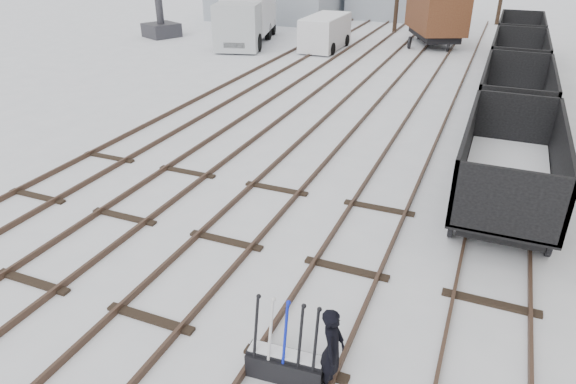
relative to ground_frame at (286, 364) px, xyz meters
name	(u,v)px	position (x,y,z in m)	size (l,w,h in m)	color
ground	(150,320)	(-2.94, 0.28, -0.28)	(120.00, 120.00, 0.00)	white
tracks	(352,110)	(-2.94, 13.96, -0.21)	(13.90, 52.00, 0.16)	black
ground_frame	(286,364)	(0.00, 0.00, 0.00)	(1.33, 0.52, 1.49)	black
worker	(332,350)	(0.75, 0.10, 0.49)	(0.56, 0.37, 1.55)	black
freight_wagon_a	(507,179)	(3.06, 7.51, 0.63)	(2.34, 5.86, 2.39)	black
freight_wagon_b	(512,108)	(3.06, 13.91, 0.63)	(2.34, 5.86, 2.39)	black
freight_wagon_c	(516,69)	(3.06, 20.31, 0.63)	(2.34, 5.86, 2.39)	black
freight_wagon_d	(518,44)	(3.06, 26.71, 0.63)	(2.34, 5.86, 2.39)	black
box_van_wagon	(437,6)	(-2.00, 29.36, 2.12)	(4.83, 6.10, 4.13)	black
lorry	(247,12)	(-13.49, 25.46, 1.63)	(4.08, 8.53, 3.71)	black
panel_van	(325,32)	(-8.04, 25.41, 0.77)	(2.11, 4.59, 2.02)	silver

